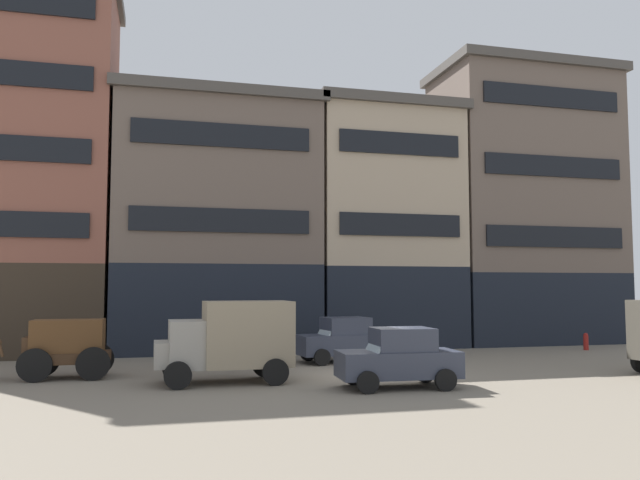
# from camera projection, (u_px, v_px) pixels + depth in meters

# --- Properties ---
(ground_plane) EXTENTS (120.00, 120.00, 0.00)m
(ground_plane) POSITION_uv_depth(u_px,v_px,m) (370.00, 376.00, 21.41)
(ground_plane) COLOR slate
(building_far_left) EXTENTS (8.89, 6.01, 17.64)m
(building_far_left) POSITION_uv_depth(u_px,v_px,m) (18.00, 163.00, 28.95)
(building_far_left) COLOR #33281E
(building_far_left) RESTS_ON ground_plane
(building_center_left) EXTENTS (10.24, 6.01, 12.56)m
(building_center_left) POSITION_uv_depth(u_px,v_px,m) (217.00, 222.00, 31.04)
(building_center_left) COLOR black
(building_center_left) RESTS_ON ground_plane
(building_center_right) EXTENTS (7.98, 6.01, 12.73)m
(building_center_right) POSITION_uv_depth(u_px,v_px,m) (381.00, 225.00, 33.21)
(building_center_right) COLOR black
(building_center_right) RESTS_ON ground_plane
(building_far_right) EXTENTS (10.16, 6.01, 15.60)m
(building_far_right) POSITION_uv_depth(u_px,v_px,m) (525.00, 203.00, 35.46)
(building_far_right) COLOR black
(building_far_right) RESTS_ON ground_plane
(cargo_wagon) EXTENTS (2.92, 1.54, 1.98)m
(cargo_wagon) POSITION_uv_depth(u_px,v_px,m) (66.00, 344.00, 20.95)
(cargo_wagon) COLOR #3D2819
(cargo_wagon) RESTS_ON ground_plane
(delivery_truck_near) EXTENTS (4.38, 2.20, 2.62)m
(delivery_truck_near) POSITION_uv_depth(u_px,v_px,m) (229.00, 338.00, 20.09)
(delivery_truck_near) COLOR gray
(delivery_truck_near) RESTS_ON ground_plane
(sedan_dark) EXTENTS (3.78, 2.01, 1.83)m
(sedan_dark) POSITION_uv_depth(u_px,v_px,m) (399.00, 358.00, 19.03)
(sedan_dark) COLOR #333847
(sedan_dark) RESTS_ON ground_plane
(sedan_light) EXTENTS (3.85, 2.17, 1.83)m
(sedan_light) POSITION_uv_depth(u_px,v_px,m) (343.00, 340.00, 25.51)
(sedan_light) COLOR #333847
(sedan_light) RESTS_ON ground_plane
(fire_hydrant_curbside) EXTENTS (0.24, 0.24, 0.83)m
(fire_hydrant_curbside) POSITION_uv_depth(u_px,v_px,m) (586.00, 341.00, 30.29)
(fire_hydrant_curbside) COLOR maroon
(fire_hydrant_curbside) RESTS_ON ground_plane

